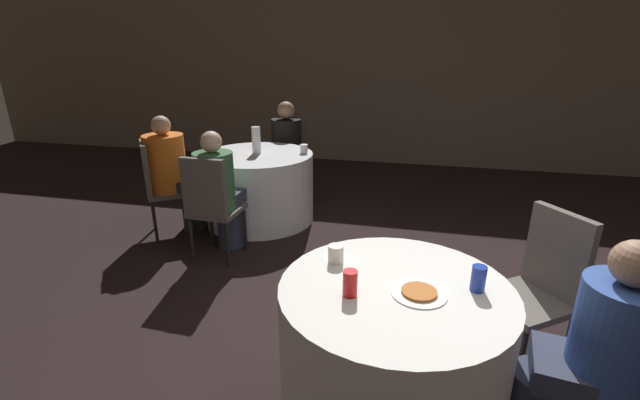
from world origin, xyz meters
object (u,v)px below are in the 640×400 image
at_px(chair_far_north, 290,149).
at_px(person_blue_shirt, 584,363).
at_px(chair_far_southwest, 157,181).
at_px(soda_can_blue, 478,279).
at_px(soda_can_red, 350,283).
at_px(bottle_far, 256,140).
at_px(person_black_shirt, 285,149).
at_px(chair_near_east, 636,375).
at_px(table_near, 392,352).
at_px(chair_near_northeast, 543,278).
at_px(chair_far_south, 210,201).
at_px(person_green_jacket, 220,193).
at_px(person_orange_shirt, 173,174).
at_px(pizza_plate_near, 419,293).
at_px(table_far, 259,187).

height_order(chair_far_north, person_blue_shirt, person_blue_shirt).
xyz_separation_m(chair_far_southwest, soda_can_blue, (2.73, -1.66, 0.23)).
relative_size(soda_can_red, bottle_far, 0.44).
height_order(person_black_shirt, soda_can_red, person_black_shirt).
bearing_deg(chair_near_east, bottle_far, 55.03).
xyz_separation_m(table_near, chair_near_northeast, (0.78, 0.56, 0.19)).
relative_size(chair_near_east, chair_near_northeast, 1.00).
bearing_deg(chair_far_south, person_green_jacket, 90.00).
bearing_deg(person_green_jacket, person_orange_shirt, 155.29).
bearing_deg(chair_far_north, bottle_far, 89.34).
bearing_deg(chair_near_east, soda_can_blue, 79.45).
bearing_deg(pizza_plate_near, chair_near_northeast, 41.50).
relative_size(table_far, soda_can_red, 9.49).
xyz_separation_m(table_far, pizza_plate_near, (1.67, -2.34, 0.37)).
height_order(pizza_plate_near, soda_can_red, soda_can_red).
bearing_deg(pizza_plate_near, table_far, 125.55).
xyz_separation_m(person_green_jacket, soda_can_red, (1.41, -1.60, 0.22)).
xyz_separation_m(table_far, chair_far_southwest, (-0.80, -0.59, 0.19)).
bearing_deg(soda_can_blue, soda_can_red, -162.83).
bearing_deg(bottle_far, chair_far_south, -91.73).
relative_size(chair_far_south, person_black_shirt, 0.81).
height_order(chair_far_north, bottle_far, bottle_far).
bearing_deg(soda_can_red, chair_near_northeast, 34.81).
distance_m(person_blue_shirt, soda_can_red, 1.00).
height_order(table_near, chair_far_north, chair_far_north).
bearing_deg(bottle_far, person_orange_shirt, -141.85).
bearing_deg(chair_far_north, person_black_shirt, 90.00).
bearing_deg(person_green_jacket, pizza_plate_near, -39.23).
bearing_deg(chair_far_north, table_far, 90.00).
height_order(chair_near_northeast, chair_far_southwest, same).
relative_size(chair_near_northeast, person_orange_shirt, 0.80).
bearing_deg(chair_near_northeast, table_far, 17.60).
bearing_deg(bottle_far, chair_far_north, 86.84).
xyz_separation_m(table_near, soda_can_blue, (0.36, 0.06, 0.42)).
xyz_separation_m(person_orange_shirt, person_black_shirt, (0.71, 1.33, -0.01)).
height_order(person_orange_shirt, person_green_jacket, person_orange_shirt).
height_order(chair_near_east, person_green_jacket, person_green_jacket).
bearing_deg(person_blue_shirt, pizza_plate_near, 91.46).
bearing_deg(person_blue_shirt, person_orange_shirt, 66.90).
relative_size(chair_near_northeast, soda_can_blue, 7.70).
distance_m(table_far, chair_near_northeast, 2.93).
bearing_deg(person_black_shirt, bottle_far, 89.21).
relative_size(person_black_shirt, soda_can_red, 9.46).
height_order(chair_near_east, soda_can_blue, chair_near_east).
distance_m(chair_far_north, soda_can_red, 3.67).
distance_m(table_near, table_far, 2.79).
xyz_separation_m(table_near, bottle_far, (-1.58, 2.33, 0.50)).
bearing_deg(chair_far_south, person_blue_shirt, -28.78).
bearing_deg(soda_can_red, person_black_shirt, 112.30).
xyz_separation_m(chair_far_north, person_black_shirt, (-0.01, -0.16, 0.04)).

